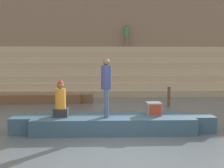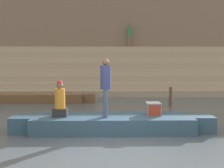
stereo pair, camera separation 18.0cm
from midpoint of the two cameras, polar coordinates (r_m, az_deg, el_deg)
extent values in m
plane|color=#4C5660|center=(6.73, 2.25, -14.28)|extent=(120.00, 120.00, 0.00)
cube|color=tan|center=(18.06, 0.22, -1.26)|extent=(36.00, 4.81, 0.41)
cube|color=#B2A28D|center=(18.31, 0.20, 0.11)|extent=(36.00, 4.21, 0.41)
cube|color=tan|center=(18.58, 0.18, 1.44)|extent=(36.00, 3.60, 0.41)
cube|color=#B2A28D|center=(18.86, 0.16, 2.73)|extent=(36.00, 3.00, 0.41)
cube|color=tan|center=(19.15, 0.15, 3.98)|extent=(36.00, 2.40, 0.41)
cube|color=#B2A28D|center=(19.44, 0.13, 5.20)|extent=(36.00, 1.80, 0.41)
cube|color=tan|center=(19.75, 0.11, 6.38)|extent=(36.00, 1.20, 0.41)
cube|color=#B2A28D|center=(20.06, 0.10, 7.53)|extent=(36.00, 0.60, 0.41)
cube|color=#7F6B5B|center=(21.01, 0.05, 9.74)|extent=(34.20, 1.20, 7.79)
cube|color=#4C4037|center=(20.42, 0.08, -0.24)|extent=(34.20, 0.12, 0.60)
cube|color=#33516B|center=(8.34, 0.76, -8.64)|extent=(4.96, 1.28, 0.50)
cube|color=#993328|center=(8.29, 0.76, -7.14)|extent=(4.56, 1.18, 0.05)
cube|color=#33516B|center=(8.88, 19.49, -8.08)|extent=(0.69, 0.70, 0.50)
cube|color=#33516B|center=(8.73, -18.32, -8.28)|extent=(0.69, 0.70, 0.50)
cylinder|color=olive|center=(9.04, -4.13, -6.60)|extent=(2.80, 0.04, 0.04)
cylinder|color=#3D4C75|center=(8.14, -0.77, -4.08)|extent=(0.13, 0.13, 0.87)
cylinder|color=#3D4C75|center=(7.97, -0.77, -4.28)|extent=(0.13, 0.13, 0.87)
cylinder|color=navy|center=(7.96, -0.78, 1.48)|extent=(0.32, 0.32, 0.72)
sphere|color=brown|center=(7.95, -0.78, 4.83)|extent=(0.21, 0.21, 0.21)
cube|color=#28282D|center=(8.35, -10.60, -6.07)|extent=(0.44, 0.35, 0.25)
cylinder|color=orange|center=(8.28, -10.65, -3.13)|extent=(0.32, 0.32, 0.62)
sphere|color=brown|center=(8.23, -10.70, -0.30)|extent=(0.21, 0.21, 0.21)
sphere|color=red|center=(8.22, -10.71, 0.21)|extent=(0.18, 0.18, 0.18)
cube|color=slate|center=(8.53, 9.55, -5.32)|extent=(0.46, 0.48, 0.40)
cube|color=#99331E|center=(8.30, 9.86, -5.62)|extent=(0.38, 0.02, 0.32)
cube|color=brown|center=(14.48, -14.91, -2.97)|extent=(4.50, 1.02, 0.45)
cube|color=tan|center=(14.45, -14.93, -2.19)|extent=(4.14, 0.92, 0.05)
cube|color=brown|center=(14.08, -4.71, -3.04)|extent=(0.63, 0.56, 0.45)
cylinder|color=brown|center=(13.17, 12.99, -2.66)|extent=(0.15, 0.15, 0.94)
cylinder|color=#756656|center=(20.25, 4.06, 9.23)|extent=(0.13, 0.13, 0.82)
cylinder|color=#756656|center=(20.08, 4.10, 9.26)|extent=(0.13, 0.13, 0.82)
cylinder|color=#338456|center=(20.23, 4.09, 11.37)|extent=(0.31, 0.31, 0.68)
sphere|color=brown|center=(20.28, 4.10, 12.61)|extent=(0.20, 0.20, 0.20)
camera|label=1|loc=(0.09, -89.45, 0.05)|focal=42.00mm
camera|label=2|loc=(0.09, 90.55, -0.05)|focal=42.00mm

